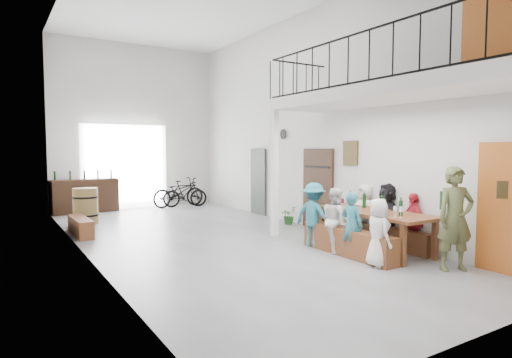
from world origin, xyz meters
TOP-DOWN VIEW (x-y plane):
  - floor at (0.00, 0.00)m, footprint 12.00×12.00m
  - room_walls at (0.00, 0.00)m, footprint 12.00×12.00m
  - gateway_portal at (-0.40, 5.94)m, footprint 2.80×0.08m
  - right_wall_decor at (2.70, -1.87)m, footprint 0.07×8.28m
  - balcony at (1.98, -3.13)m, footprint 1.52×5.62m
  - tasting_table at (2.10, -2.71)m, footprint 1.03×2.47m
  - bench_inner at (1.43, -2.69)m, footprint 0.38×2.19m
  - bench_wall at (2.57, -2.73)m, footprint 0.26×1.88m
  - tableware at (2.06, -2.81)m, footprint 0.68×1.63m
  - side_bench at (-2.50, 1.92)m, footprint 0.34×1.45m
  - oak_barrel at (-2.11, 3.46)m, footprint 0.65×0.65m
  - serving_counter at (-1.75, 5.65)m, footprint 2.03×0.76m
  - counter_bottles at (-1.75, 5.64)m, footprint 1.74×0.23m
  - guest_left_a at (1.31, -3.54)m, footprint 0.51×0.65m
  - guest_left_b at (1.35, -2.87)m, footprint 0.36×0.48m
  - guest_left_c at (1.43, -2.36)m, footprint 0.64×0.73m
  - guest_left_d at (1.34, -1.81)m, footprint 0.69×0.94m
  - guest_right_a at (2.67, -3.17)m, footprint 0.53×0.73m
  - guest_right_b at (2.66, -2.53)m, footprint 0.85×1.25m
  - guest_right_c at (2.65, -1.94)m, footprint 0.54×0.69m
  - host_standing at (2.22, -4.34)m, footprint 0.74×0.63m
  - potted_plant at (2.45, 0.58)m, footprint 0.54×0.51m
  - bicycle_near at (1.24, 5.35)m, footprint 1.97×0.88m
  - bicycle_far at (1.42, 5.20)m, footprint 1.57×0.72m

SIDE VIEW (x-z plane):
  - floor at x=0.00m, z-range 0.00..0.00m
  - side_bench at x=-2.50m, z-range 0.00..0.41m
  - bench_wall at x=2.57m, z-range 0.00..0.43m
  - potted_plant at x=2.45m, z-range 0.00..0.47m
  - bench_inner at x=1.43m, z-range 0.00..0.50m
  - bicycle_far at x=1.42m, z-range 0.00..0.91m
  - oak_barrel at x=-2.11m, z-range 0.00..0.96m
  - bicycle_near at x=1.24m, z-range 0.00..1.00m
  - serving_counter at x=-1.75m, z-range 0.00..1.05m
  - guest_right_a at x=2.67m, z-range 0.00..1.15m
  - guest_left_a at x=1.31m, z-range 0.00..1.16m
  - guest_left_b at x=1.35m, z-range 0.00..1.21m
  - guest_right_c at x=2.65m, z-range 0.00..1.23m
  - guest_left_c at x=1.43m, z-range 0.00..1.25m
  - guest_right_b at x=2.66m, z-range 0.00..1.29m
  - guest_left_d at x=1.34m, z-range 0.00..1.31m
  - tasting_table at x=2.10m, z-range 0.31..1.10m
  - host_standing at x=2.22m, z-range 0.00..1.71m
  - tableware at x=2.06m, z-range 0.76..1.11m
  - counter_bottles at x=-1.75m, z-range 1.05..1.33m
  - gateway_portal at x=-0.40m, z-range 0.00..2.80m
  - right_wall_decor at x=2.70m, z-range -0.80..4.28m
  - balcony at x=1.98m, z-range 0.97..4.96m
  - room_walls at x=0.00m, z-range -2.45..9.55m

